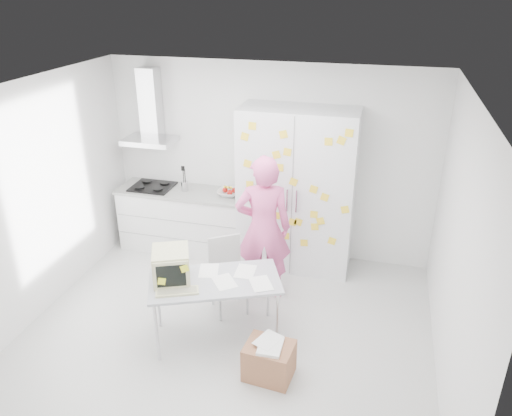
% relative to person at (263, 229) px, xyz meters
% --- Properties ---
extents(floor, '(4.50, 4.00, 0.02)m').
position_rel_person_xyz_m(floor, '(-0.21, -0.83, -0.93)').
color(floor, silver).
rests_on(floor, ground).
extents(walls, '(4.52, 4.01, 2.70)m').
position_rel_person_xyz_m(walls, '(-0.21, -0.11, 0.43)').
color(walls, white).
rests_on(walls, ground).
extents(ceiling, '(4.50, 4.00, 0.02)m').
position_rel_person_xyz_m(ceiling, '(-0.21, -0.83, 1.78)').
color(ceiling, white).
rests_on(ceiling, walls).
extents(counter_run, '(1.84, 0.63, 1.28)m').
position_rel_person_xyz_m(counter_run, '(-1.41, 0.87, -0.45)').
color(counter_run, white).
rests_on(counter_run, ground).
extents(range_hood, '(0.70, 0.48, 1.01)m').
position_rel_person_xyz_m(range_hood, '(-1.86, 1.00, 1.04)').
color(range_hood, silver).
rests_on(range_hood, walls).
extents(tall_cabinet, '(1.50, 0.68, 2.20)m').
position_rel_person_xyz_m(tall_cabinet, '(0.24, 0.84, 0.18)').
color(tall_cabinet, silver).
rests_on(tall_cabinet, ground).
extents(person, '(0.76, 0.60, 1.85)m').
position_rel_person_xyz_m(person, '(0.00, 0.00, 0.00)').
color(person, '#E15797').
rests_on(person, ground).
extents(desk, '(1.54, 1.18, 1.10)m').
position_rel_person_xyz_m(desk, '(-0.57, -1.02, -0.09)').
color(desk, '#B0B3BB').
rests_on(desk, ground).
extents(chair, '(0.57, 0.57, 0.91)m').
position_rel_person_xyz_m(chair, '(-0.34, -0.37, -0.41)').
color(chair, '#B5B4B2').
rests_on(chair, ground).
extents(cardboard_box, '(0.50, 0.42, 0.41)m').
position_rel_person_xyz_m(cardboard_box, '(0.41, -1.39, -0.73)').
color(cardboard_box, '#A16845').
rests_on(cardboard_box, ground).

